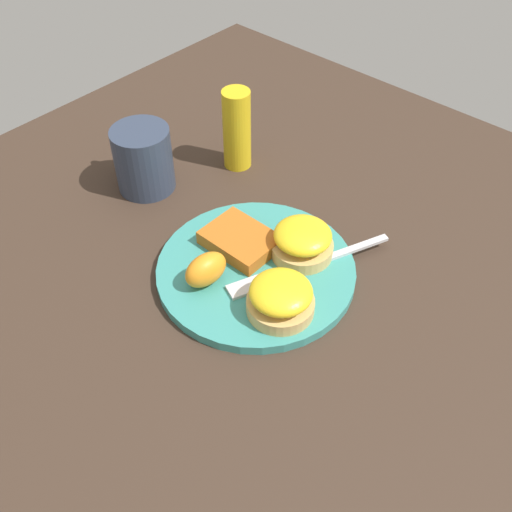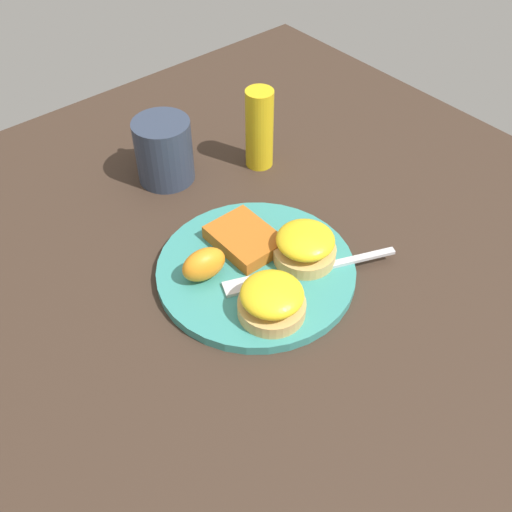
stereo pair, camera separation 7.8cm
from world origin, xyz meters
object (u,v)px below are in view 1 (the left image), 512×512
Objects in this scene: orange_wedge at (206,270)px; condiment_bottle at (237,129)px; cup at (143,159)px; fork at (300,268)px; hashbrown_patty at (241,240)px; sandwich_benedict_left at (281,298)px; sandwich_benedict_right at (302,241)px.

condiment_bottle reaches higher than orange_wedge.
orange_wedge is 0.24m from cup.
condiment_bottle is (0.23, -0.13, 0.05)m from fork.
hashbrown_patty is 0.21m from condiment_bottle.
condiment_bottle reaches higher than sandwich_benedict_left.
sandwich_benedict_left is 0.13m from hashbrown_patty.
hashbrown_patty is at bearing -80.72° from orange_wedge.
orange_wedge is at bearing 124.71° from condiment_bottle.
fork is at bearing -178.61° from cup.
hashbrown_patty is at bearing 176.75° from cup.
orange_wedge is (0.10, 0.03, -0.00)m from sandwich_benedict_left.
orange_wedge is 0.26× the size of fork.
sandwich_benedict_right is (0.04, -0.10, 0.00)m from sandwich_benedict_left.
hashbrown_patty is at bearing -24.27° from sandwich_benedict_left.
orange_wedge is 0.13m from fork.
fork is 1.73× the size of condiment_bottle.
sandwich_benedict_right is at bearing -65.86° from sandwich_benedict_left.
sandwich_benedict_left and sandwich_benedict_right have the same top height.
orange_wedge is 0.46× the size of condiment_bottle.
condiment_bottle reaches higher than fork.
fork is at bearing -70.41° from sandwich_benedict_left.
orange_wedge is 0.50× the size of cup.
hashbrown_patty reaches higher than fork.
sandwich_benedict_right is at bearing -148.54° from hashbrown_patty.
sandwich_benedict_right is 0.09m from hashbrown_patty.
orange_wedge is at bearing 64.25° from sandwich_benedict_right.
cup is (0.21, -0.01, 0.03)m from hashbrown_patty.
sandwich_benedict_left reaches higher than fork.
orange_wedge reaches higher than fork.
cup is (0.22, -0.09, 0.01)m from orange_wedge.
cup reaches higher than orange_wedge.
cup is 0.92× the size of condiment_bottle.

